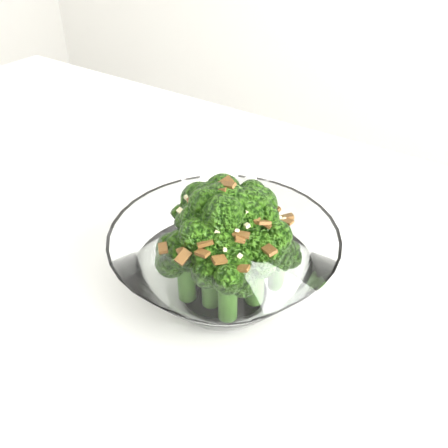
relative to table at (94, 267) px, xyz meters
The scene contains 2 objects.
table is the anchor object (origin of this frame).
broccoli_dish 0.24m from the table, ahead, with size 0.21×0.21×0.14m.
Camera 1 is at (0.45, -0.22, 1.10)m, focal length 40.00 mm.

